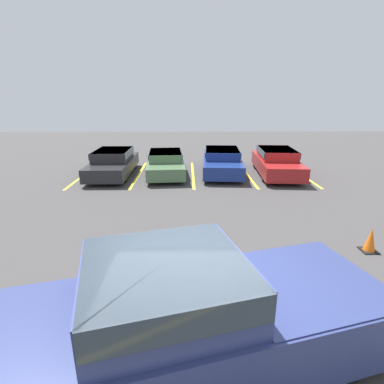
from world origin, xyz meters
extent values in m
plane|color=#423F3F|center=(0.00, 0.00, 0.00)|extent=(60.00, 60.00, 0.00)
cube|color=yellow|center=(-5.04, 10.88, 0.00)|extent=(0.12, 5.33, 0.01)
cube|color=yellow|center=(-2.36, 10.88, 0.00)|extent=(0.12, 5.33, 0.01)
cube|color=yellow|center=(0.32, 10.88, 0.00)|extent=(0.12, 5.33, 0.01)
cube|color=yellow|center=(3.01, 10.88, 0.00)|extent=(0.12, 5.33, 0.01)
cube|color=yellow|center=(5.69, 10.88, 0.00)|extent=(0.12, 5.33, 0.01)
cube|color=navy|center=(0.03, -0.31, 0.67)|extent=(5.88, 3.33, 0.86)
cube|color=navy|center=(-0.24, -0.38, 1.42)|extent=(2.40, 2.27, 0.64)
cube|color=#2D3842|center=(-0.24, -0.38, 1.57)|extent=(2.38, 2.31, 0.35)
cube|color=navy|center=(1.72, 0.14, 1.06)|extent=(2.48, 2.36, 0.13)
cube|color=silver|center=(2.64, 0.38, 0.36)|extent=(0.71, 1.99, 0.28)
cylinder|color=black|center=(1.44, 0.89, 0.40)|extent=(0.87, 0.53, 0.81)
cylinder|color=#ADADB2|center=(1.44, 0.89, 0.40)|extent=(0.52, 0.45, 0.44)
cylinder|color=black|center=(1.85, -0.65, 0.40)|extent=(0.87, 0.53, 0.81)
cylinder|color=#ADADB2|center=(1.85, -0.65, 0.40)|extent=(0.52, 0.45, 0.44)
cylinder|color=black|center=(-1.79, 0.03, 0.40)|extent=(0.87, 0.53, 0.81)
cylinder|color=#ADADB2|center=(-1.79, 0.03, 0.40)|extent=(0.52, 0.45, 0.44)
cube|color=#232326|center=(-3.56, 10.73, 0.46)|extent=(1.80, 4.49, 0.59)
cube|color=#232326|center=(-3.56, 10.82, 0.99)|extent=(1.58, 2.33, 0.47)
cube|color=#2D3842|center=(-3.56, 10.82, 1.09)|extent=(1.65, 2.29, 0.28)
cylinder|color=black|center=(-2.79, 9.43, 0.30)|extent=(0.22, 0.61, 0.61)
cylinder|color=#ADADB2|center=(-2.79, 9.43, 0.30)|extent=(0.23, 0.34, 0.34)
cylinder|color=black|center=(-4.33, 9.43, 0.30)|extent=(0.22, 0.61, 0.61)
cylinder|color=#ADADB2|center=(-4.33, 9.43, 0.30)|extent=(0.23, 0.34, 0.34)
cylinder|color=black|center=(-2.79, 12.03, 0.30)|extent=(0.22, 0.61, 0.61)
cylinder|color=#ADADB2|center=(-2.79, 12.03, 0.30)|extent=(0.23, 0.34, 0.34)
cylinder|color=black|center=(-4.34, 12.03, 0.30)|extent=(0.22, 0.61, 0.61)
cylinder|color=#ADADB2|center=(-4.34, 12.03, 0.30)|extent=(0.23, 0.34, 0.34)
cube|color=#4C6B47|center=(-1.02, 10.84, 0.46)|extent=(2.01, 4.44, 0.56)
cube|color=#4C6B47|center=(-1.02, 10.92, 0.94)|extent=(1.66, 2.35, 0.40)
cube|color=#2D3842|center=(-1.02, 10.92, 1.02)|extent=(1.73, 2.31, 0.24)
cylinder|color=black|center=(-0.21, 9.63, 0.32)|extent=(0.28, 0.66, 0.65)
cylinder|color=#ADADB2|center=(-0.21, 9.63, 0.32)|extent=(0.28, 0.37, 0.36)
cylinder|color=black|center=(-1.65, 9.53, 0.32)|extent=(0.28, 0.66, 0.65)
cylinder|color=#ADADB2|center=(-1.65, 9.53, 0.32)|extent=(0.28, 0.37, 0.36)
cylinder|color=black|center=(-0.39, 12.14, 0.32)|extent=(0.28, 0.66, 0.65)
cylinder|color=#ADADB2|center=(-0.39, 12.14, 0.32)|extent=(0.28, 0.37, 0.36)
cylinder|color=black|center=(-1.83, 12.04, 0.32)|extent=(0.28, 0.66, 0.65)
cylinder|color=#ADADB2|center=(-1.83, 12.04, 0.32)|extent=(0.28, 0.37, 0.36)
cube|color=navy|center=(1.78, 11.10, 0.48)|extent=(2.14, 4.76, 0.61)
cube|color=navy|center=(1.79, 11.19, 0.99)|extent=(1.77, 2.52, 0.41)
cube|color=#2D3842|center=(1.79, 11.19, 1.07)|extent=(1.84, 2.48, 0.24)
cylinder|color=black|center=(2.47, 9.70, 0.32)|extent=(0.28, 0.65, 0.63)
cylinder|color=#ADADB2|center=(2.47, 9.70, 0.32)|extent=(0.27, 0.36, 0.35)
cylinder|color=black|center=(0.91, 9.81, 0.32)|extent=(0.28, 0.65, 0.63)
cylinder|color=#ADADB2|center=(0.91, 9.81, 0.32)|extent=(0.27, 0.36, 0.35)
cylinder|color=black|center=(2.65, 12.39, 0.32)|extent=(0.28, 0.65, 0.63)
cylinder|color=#ADADB2|center=(2.65, 12.39, 0.32)|extent=(0.27, 0.36, 0.35)
cylinder|color=black|center=(1.09, 12.50, 0.32)|extent=(0.28, 0.65, 0.63)
cylinder|color=#ADADB2|center=(1.09, 12.50, 0.32)|extent=(0.27, 0.36, 0.35)
cube|color=maroon|center=(4.41, 10.68, 0.50)|extent=(2.10, 4.71, 0.63)
cube|color=maroon|center=(4.41, 10.77, 1.04)|extent=(1.73, 2.49, 0.45)
cube|color=#2D3842|center=(4.41, 10.77, 1.13)|extent=(1.80, 2.45, 0.27)
cylinder|color=black|center=(5.07, 9.29, 0.33)|extent=(0.27, 0.68, 0.67)
cylinder|color=#ADADB2|center=(5.07, 9.29, 0.33)|extent=(0.25, 0.38, 0.37)
cylinder|color=black|center=(3.55, 9.40, 0.33)|extent=(0.27, 0.68, 0.67)
cylinder|color=#ADADB2|center=(3.55, 9.40, 0.33)|extent=(0.25, 0.38, 0.37)
cylinder|color=black|center=(5.27, 11.95, 0.33)|extent=(0.27, 0.68, 0.67)
cylinder|color=#ADADB2|center=(5.27, 11.95, 0.33)|extent=(0.25, 0.38, 0.37)
cylinder|color=black|center=(3.74, 12.06, 0.33)|extent=(0.27, 0.68, 0.67)
cylinder|color=#ADADB2|center=(3.74, 12.06, 0.33)|extent=(0.25, 0.38, 0.37)
cube|color=black|center=(4.54, 2.97, 0.01)|extent=(0.38, 0.38, 0.03)
cone|color=orange|center=(4.54, 2.97, 0.30)|extent=(0.29, 0.29, 0.61)
camera|label=1|loc=(0.03, -3.60, 3.65)|focal=28.00mm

